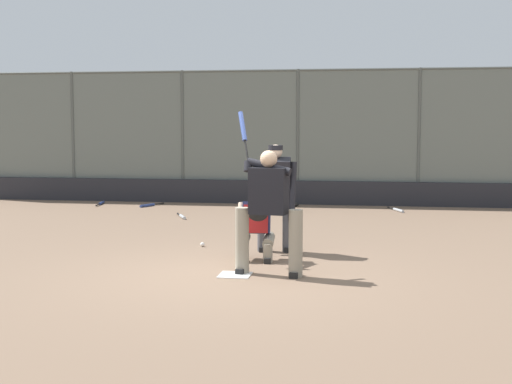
{
  "coord_description": "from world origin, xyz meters",
  "views": [
    {
      "loc": [
        -1.75,
        9.4,
        2.06
      ],
      "look_at": [
        -0.14,
        -1.0,
        1.05
      ],
      "focal_mm": 50.0,
      "sensor_mm": 36.0,
      "label": 1
    }
  ],
  "objects_px": {
    "spare_bat_near_backstop": "(101,203)",
    "spare_bat_first_base_side": "(182,216)",
    "batter_at_plate": "(268,207)",
    "umpire_home": "(276,194)",
    "spare_bat_by_padding": "(149,205)",
    "baseball_loose": "(202,244)",
    "spare_bat_third_base_side": "(397,210)",
    "fielding_glove_on_dirt": "(292,204)",
    "catcher_behind_plate": "(256,223)"
  },
  "relations": [
    {
      "from": "batter_at_plate",
      "to": "spare_bat_third_base_side",
      "type": "height_order",
      "value": "batter_at_plate"
    },
    {
      "from": "batter_at_plate",
      "to": "umpire_home",
      "type": "xyz_separation_m",
      "value": [
        0.12,
        -1.76,
        0.0
      ]
    },
    {
      "from": "spare_bat_third_base_side",
      "to": "fielding_glove_on_dirt",
      "type": "bearing_deg",
      "value": -125.2
    },
    {
      "from": "spare_bat_first_base_side",
      "to": "spare_bat_near_backstop",
      "type": "bearing_deg",
      "value": -154.55
    },
    {
      "from": "umpire_home",
      "to": "spare_bat_first_base_side",
      "type": "xyz_separation_m",
      "value": [
        2.56,
        -3.81,
        -0.9
      ]
    },
    {
      "from": "spare_bat_first_base_side",
      "to": "baseball_loose",
      "type": "height_order",
      "value": "baseball_loose"
    },
    {
      "from": "baseball_loose",
      "to": "spare_bat_by_padding",
      "type": "bearing_deg",
      "value": -64.26
    },
    {
      "from": "batter_at_plate",
      "to": "spare_bat_first_base_side",
      "type": "distance_m",
      "value": 6.25
    },
    {
      "from": "spare_bat_near_backstop",
      "to": "spare_bat_first_base_side",
      "type": "distance_m",
      "value": 3.49
    },
    {
      "from": "spare_bat_by_padding",
      "to": "baseball_loose",
      "type": "bearing_deg",
      "value": 51.03
    },
    {
      "from": "batter_at_plate",
      "to": "spare_bat_third_base_side",
      "type": "distance_m",
      "value": 7.83
    },
    {
      "from": "batter_at_plate",
      "to": "spare_bat_first_base_side",
      "type": "xyz_separation_m",
      "value": [
        2.68,
        -5.58,
        -0.9
      ]
    },
    {
      "from": "spare_bat_by_padding",
      "to": "spare_bat_first_base_side",
      "type": "xyz_separation_m",
      "value": [
        -1.36,
        1.97,
        0.0
      ]
    },
    {
      "from": "spare_bat_third_base_side",
      "to": "batter_at_plate",
      "type": "bearing_deg",
      "value": -37.48
    },
    {
      "from": "spare_bat_third_base_side",
      "to": "baseball_loose",
      "type": "relative_size",
      "value": 11.01
    },
    {
      "from": "catcher_behind_plate",
      "to": "spare_bat_near_backstop",
      "type": "bearing_deg",
      "value": -56.67
    },
    {
      "from": "spare_bat_by_padding",
      "to": "baseball_loose",
      "type": "height_order",
      "value": "baseball_loose"
    },
    {
      "from": "catcher_behind_plate",
      "to": "umpire_home",
      "type": "height_order",
      "value": "umpire_home"
    },
    {
      "from": "spare_bat_first_base_side",
      "to": "baseball_loose",
      "type": "relative_size",
      "value": 10.17
    },
    {
      "from": "batter_at_plate",
      "to": "spare_bat_near_backstop",
      "type": "height_order",
      "value": "batter_at_plate"
    },
    {
      "from": "spare_bat_near_backstop",
      "to": "umpire_home",
      "type": "bearing_deg",
      "value": -147.18
    },
    {
      "from": "spare_bat_third_base_side",
      "to": "catcher_behind_plate",
      "type": "bearing_deg",
      "value": -42.22
    },
    {
      "from": "catcher_behind_plate",
      "to": "spare_bat_near_backstop",
      "type": "height_order",
      "value": "catcher_behind_plate"
    },
    {
      "from": "catcher_behind_plate",
      "to": "fielding_glove_on_dirt",
      "type": "relative_size",
      "value": 3.46
    },
    {
      "from": "umpire_home",
      "to": "spare_bat_third_base_side",
      "type": "bearing_deg",
      "value": -114.12
    },
    {
      "from": "fielding_glove_on_dirt",
      "to": "catcher_behind_plate",
      "type": "bearing_deg",
      "value": 91.51
    },
    {
      "from": "baseball_loose",
      "to": "umpire_home",
      "type": "bearing_deg",
      "value": 166.96
    },
    {
      "from": "spare_bat_near_backstop",
      "to": "spare_bat_third_base_side",
      "type": "distance_m",
      "value": 7.44
    },
    {
      "from": "batter_at_plate",
      "to": "spare_bat_by_padding",
      "type": "distance_m",
      "value": 8.61
    },
    {
      "from": "spare_bat_by_padding",
      "to": "spare_bat_near_backstop",
      "type": "bearing_deg",
      "value": -74.11
    },
    {
      "from": "spare_bat_third_base_side",
      "to": "spare_bat_first_base_side",
      "type": "xyz_separation_m",
      "value": [
        4.73,
        1.92,
        0.0
      ]
    },
    {
      "from": "spare_bat_first_base_side",
      "to": "baseball_loose",
      "type": "distance_m",
      "value": 3.75
    },
    {
      "from": "fielding_glove_on_dirt",
      "to": "umpire_home",
      "type": "bearing_deg",
      "value": 93.46
    },
    {
      "from": "umpire_home",
      "to": "spare_bat_third_base_side",
      "type": "distance_m",
      "value": 6.2
    },
    {
      "from": "spare_bat_third_base_side",
      "to": "baseball_loose",
      "type": "xyz_separation_m",
      "value": [
        3.44,
        5.44,
        0.0
      ]
    },
    {
      "from": "catcher_behind_plate",
      "to": "baseball_loose",
      "type": "bearing_deg",
      "value": -47.93
    },
    {
      "from": "catcher_behind_plate",
      "to": "spare_bat_first_base_side",
      "type": "xyz_separation_m",
      "value": [
        2.36,
        -4.58,
        -0.54
      ]
    },
    {
      "from": "batter_at_plate",
      "to": "spare_bat_third_base_side",
      "type": "xyz_separation_m",
      "value": [
        -2.04,
        -7.5,
        -0.9
      ]
    },
    {
      "from": "spare_bat_third_base_side",
      "to": "baseball_loose",
      "type": "distance_m",
      "value": 6.44
    },
    {
      "from": "batter_at_plate",
      "to": "spare_bat_by_padding",
      "type": "height_order",
      "value": "batter_at_plate"
    },
    {
      "from": "spare_bat_near_backstop",
      "to": "baseball_loose",
      "type": "bearing_deg",
      "value": -153.47
    },
    {
      "from": "batter_at_plate",
      "to": "baseball_loose",
      "type": "relative_size",
      "value": 30.23
    },
    {
      "from": "spare_bat_third_base_side",
      "to": "umpire_home",
      "type": "bearing_deg",
      "value": -42.94
    },
    {
      "from": "umpire_home",
      "to": "spare_bat_third_base_side",
      "type": "xyz_separation_m",
      "value": [
        -2.17,
        -5.74,
        -0.9
      ]
    },
    {
      "from": "batter_at_plate",
      "to": "spare_bat_near_backstop",
      "type": "bearing_deg",
      "value": -45.9
    },
    {
      "from": "umpire_home",
      "to": "fielding_glove_on_dirt",
      "type": "distance_m",
      "value": 6.4
    },
    {
      "from": "umpire_home",
      "to": "spare_bat_first_base_side",
      "type": "relative_size",
      "value": 2.3
    },
    {
      "from": "catcher_behind_plate",
      "to": "umpire_home",
      "type": "distance_m",
      "value": 0.87
    },
    {
      "from": "umpire_home",
      "to": "baseball_loose",
      "type": "height_order",
      "value": "umpire_home"
    },
    {
      "from": "batter_at_plate",
      "to": "fielding_glove_on_dirt",
      "type": "relative_size",
      "value": 7.03
    }
  ]
}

